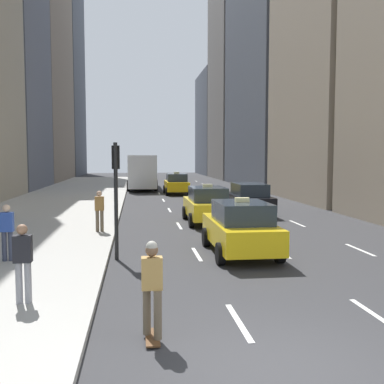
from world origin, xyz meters
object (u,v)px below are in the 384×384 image
at_px(taxi_lead, 207,205).
at_px(traffic_light_pole, 116,181).
at_px(city_bus, 141,170).
at_px(sedan_black_near, 249,198).
at_px(skateboarder, 152,286).
at_px(pedestrian_far_walking, 99,209).
at_px(pedestrian_near_curb, 23,259).
at_px(pedestrian_mid_block, 7,230).
at_px(taxi_third, 176,184).
at_px(taxi_second, 240,228).

distance_m(taxi_lead, traffic_light_pole, 8.25).
relative_size(city_bus, traffic_light_pole, 3.22).
bearing_deg(taxi_lead, sedan_black_near, 47.24).
relative_size(skateboarder, pedestrian_far_walking, 1.06).
relative_size(taxi_lead, traffic_light_pole, 1.22).
relative_size(pedestrian_near_curb, traffic_light_pole, 0.46).
bearing_deg(city_bus, pedestrian_mid_block, -97.81).
relative_size(taxi_third, sedan_black_near, 0.91).
bearing_deg(traffic_light_pole, taxi_third, 80.40).
xyz_separation_m(city_bus, pedestrian_far_walking, (-2.00, -26.09, -0.72)).
bearing_deg(taxi_second, pedestrian_far_walking, 139.20).
distance_m(taxi_third, pedestrian_near_curb, 28.40).
height_order(skateboarder, pedestrian_mid_block, pedestrian_mid_block).
distance_m(taxi_lead, pedestrian_near_curb, 12.86).
distance_m(taxi_third, city_bus, 7.63).
distance_m(skateboarder, traffic_light_pole, 6.55).
bearing_deg(traffic_light_pole, pedestrian_near_curb, -110.94).
distance_m(sedan_black_near, pedestrian_mid_block, 14.49).
xyz_separation_m(skateboarder, pedestrian_far_walking, (-1.73, 10.63, 0.10)).
height_order(taxi_third, traffic_light_pole, traffic_light_pole).
bearing_deg(pedestrian_mid_block, pedestrian_near_curb, -70.59).
bearing_deg(traffic_light_pole, taxi_lead, 60.83).
distance_m(taxi_lead, city_bus, 23.51).
relative_size(taxi_second, sedan_black_near, 0.91).
distance_m(city_bus, skateboarder, 36.74).
height_order(pedestrian_mid_block, pedestrian_far_walking, same).
xyz_separation_m(taxi_second, skateboarder, (-3.08, -6.48, 0.08)).
height_order(taxi_second, skateboarder, taxi_second).
bearing_deg(pedestrian_mid_block, city_bus, 82.19).
height_order(taxi_lead, sedan_black_near, taxi_lead).
height_order(pedestrian_near_curb, pedestrian_mid_block, same).
distance_m(taxi_lead, taxi_third, 16.29).
xyz_separation_m(taxi_lead, skateboarder, (-3.08, -13.40, 0.08)).
distance_m(taxi_third, pedestrian_mid_block, 24.90).
bearing_deg(taxi_lead, taxi_second, -90.00).
bearing_deg(skateboarder, pedestrian_near_curb, 144.29).
distance_m(taxi_lead, skateboarder, 13.75).
relative_size(taxi_second, skateboarder, 2.52).
bearing_deg(sedan_black_near, pedestrian_mid_block, -132.84).
distance_m(sedan_black_near, traffic_light_pole, 12.25).
bearing_deg(taxi_third, pedestrian_near_curb, -101.49).
xyz_separation_m(skateboarder, traffic_light_pole, (-0.87, 6.32, 1.45)).
xyz_separation_m(taxi_second, pedestrian_far_walking, (-4.81, 4.15, 0.19)).
distance_m(taxi_lead, pedestrian_far_walking, 5.55).
height_order(city_bus, pedestrian_far_walking, city_bus).
relative_size(taxi_lead, pedestrian_far_walking, 2.67).
xyz_separation_m(sedan_black_near, city_bus, (-5.61, 20.30, 0.92)).
bearing_deg(city_bus, pedestrian_near_curb, -94.67).
distance_m(taxi_second, pedestrian_near_curb, 7.31).
relative_size(taxi_third, skateboarder, 2.52).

